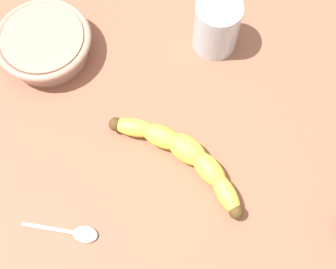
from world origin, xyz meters
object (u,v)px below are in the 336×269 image
teaspoon (81,234)px  ceramic_bowl (45,43)px  banana (183,154)px  smoothie_glass (217,26)px

teaspoon → ceramic_bowl: bearing=113.4°
banana → teaspoon: 18.84cm
banana → smoothie_glass: smoothie_glass is taller
smoothie_glass → ceramic_bowl: smoothie_glass is taller
smoothie_glass → teaspoon: 38.57cm
smoothie_glass → ceramic_bowl: (-3.91, -27.81, -1.86)cm
smoothie_glass → ceramic_bowl: size_ratio=0.61×
banana → smoothie_glass: 21.83cm
banana → teaspoon: bearing=75.3°
banana → ceramic_bowl: (-23.21, -17.99, 0.86)cm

